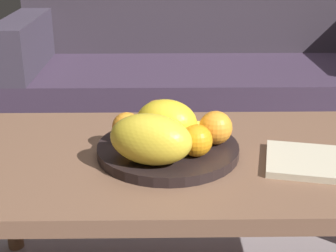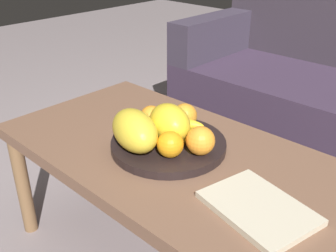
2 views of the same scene
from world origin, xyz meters
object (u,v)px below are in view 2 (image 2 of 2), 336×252
object	(u,v)px
orange_right	(151,117)
banana_bunch	(185,128)
fruit_bowl	(168,145)
orange_left	(185,116)
orange_front	(200,141)
melon_smaller_beside	(135,130)
magazine	(258,208)
melon_large_front	(170,123)
coffee_table	(181,168)
orange_back	(170,144)

from	to	relation	value
orange_right	banana_bunch	size ratio (longest dim) A/B	0.41
orange_right	banana_bunch	bearing A→B (deg)	13.88
fruit_bowl	orange_left	bearing A→B (deg)	103.92
orange_front	banana_bunch	bearing A→B (deg)	154.04
melon_smaller_beside	fruit_bowl	bearing A→B (deg)	67.31
orange_front	melon_smaller_beside	bearing A→B (deg)	-146.03
magazine	orange_left	bearing A→B (deg)	168.40
orange_left	banana_bunch	distance (m)	0.06
melon_large_front	orange_right	world-z (taller)	melon_large_front
melon_large_front	banana_bunch	distance (m)	0.06
fruit_bowl	orange_left	xyz separation A→B (m)	(-0.03, 0.10, 0.05)
fruit_bowl	banana_bunch	bearing A→B (deg)	76.05
melon_smaller_beside	orange_left	world-z (taller)	melon_smaller_beside
melon_smaller_beside	orange_left	distance (m)	0.20
banana_bunch	melon_smaller_beside	bearing A→B (deg)	-109.47
orange_front	magazine	size ratio (longest dim) A/B	0.33
coffee_table	fruit_bowl	size ratio (longest dim) A/B	3.37
fruit_bowl	orange_front	world-z (taller)	orange_front
coffee_table	orange_front	world-z (taller)	orange_front
melon_large_front	orange_back	distance (m)	0.10
coffee_table	fruit_bowl	distance (m)	0.08
orange_back	magazine	world-z (taller)	orange_back
coffee_table	magazine	size ratio (longest dim) A/B	4.67
melon_large_front	coffee_table	bearing A→B (deg)	-8.98
fruit_bowl	banana_bunch	world-z (taller)	banana_bunch
melon_large_front	orange_left	world-z (taller)	melon_large_front
fruit_bowl	orange_right	world-z (taller)	orange_right
melon_smaller_beside	banana_bunch	world-z (taller)	melon_smaller_beside
coffee_table	banana_bunch	xyz separation A→B (m)	(-0.04, 0.06, 0.10)
fruit_bowl	melon_large_front	bearing A→B (deg)	109.24
melon_large_front	magazine	bearing A→B (deg)	-12.27
orange_right	magazine	distance (m)	0.47
magazine	banana_bunch	bearing A→B (deg)	172.29
orange_right	orange_back	distance (m)	0.19
coffee_table	melon_smaller_beside	distance (m)	0.19
orange_right	magazine	xyz separation A→B (m)	(0.46, -0.10, -0.05)
melon_smaller_beside	orange_right	distance (m)	0.14
coffee_table	orange_right	xyz separation A→B (m)	(-0.15, 0.03, 0.11)
melon_smaller_beside	orange_front	xyz separation A→B (m)	(0.16, 0.10, -0.02)
magazine	fruit_bowl	bearing A→B (deg)	-178.17
magazine	orange_right	bearing A→B (deg)	-179.46
orange_back	coffee_table	bearing A→B (deg)	102.14
orange_right	orange_back	size ratio (longest dim) A/B	0.97
banana_bunch	orange_left	bearing A→B (deg)	131.77
coffee_table	melon_large_front	distance (m)	0.14
orange_left	coffee_table	bearing A→B (deg)	-52.87
orange_right	fruit_bowl	bearing A→B (deg)	-16.47
magazine	melon_smaller_beside	bearing A→B (deg)	-163.41
melon_smaller_beside	orange_front	world-z (taller)	melon_smaller_beside
melon_large_front	magazine	distance (m)	0.38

